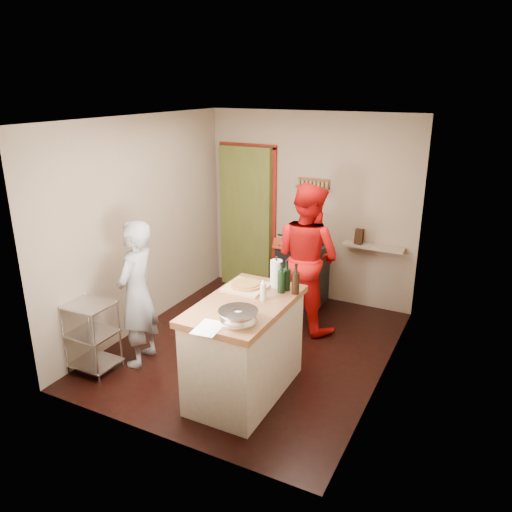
{
  "coord_description": "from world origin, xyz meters",
  "views": [
    {
      "loc": [
        2.39,
        -4.6,
        2.94
      ],
      "look_at": [
        0.05,
        0.0,
        1.15
      ],
      "focal_mm": 35.0,
      "sensor_mm": 36.0,
      "label": 1
    }
  ],
  "objects_px": {
    "wire_shelving": "(92,334)",
    "island": "(245,346)",
    "person_stripe": "(137,294)",
    "person_red": "(307,257)",
    "stove": "(302,273)"
  },
  "relations": [
    {
      "from": "stove",
      "to": "island",
      "type": "relative_size",
      "value": 0.71
    },
    {
      "from": "wire_shelving",
      "to": "island",
      "type": "bearing_deg",
      "value": 13.23
    },
    {
      "from": "wire_shelving",
      "to": "stove",
      "type": "bearing_deg",
      "value": 63.15
    },
    {
      "from": "stove",
      "to": "wire_shelving",
      "type": "distance_m",
      "value": 2.94
    },
    {
      "from": "stove",
      "to": "person_red",
      "type": "bearing_deg",
      "value": -64.03
    },
    {
      "from": "person_stripe",
      "to": "island",
      "type": "bearing_deg",
      "value": 79.65
    },
    {
      "from": "island",
      "to": "person_red",
      "type": "xyz_separation_m",
      "value": [
        -0.01,
        1.64,
        0.4
      ]
    },
    {
      "from": "island",
      "to": "person_stripe",
      "type": "distance_m",
      "value": 1.34
    },
    {
      "from": "stove",
      "to": "person_red",
      "type": "height_order",
      "value": "person_red"
    },
    {
      "from": "wire_shelving",
      "to": "island",
      "type": "relative_size",
      "value": 0.57
    },
    {
      "from": "wire_shelving",
      "to": "person_red",
      "type": "relative_size",
      "value": 0.44
    },
    {
      "from": "island",
      "to": "person_stripe",
      "type": "xyz_separation_m",
      "value": [
        -1.31,
        0.0,
        0.29
      ]
    },
    {
      "from": "stove",
      "to": "person_stripe",
      "type": "bearing_deg",
      "value": -114.23
    },
    {
      "from": "person_stripe",
      "to": "person_red",
      "type": "xyz_separation_m",
      "value": [
        1.3,
        1.64,
        0.11
      ]
    },
    {
      "from": "person_stripe",
      "to": "stove",
      "type": "bearing_deg",
      "value": 145.53
    }
  ]
}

